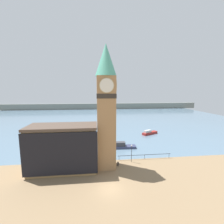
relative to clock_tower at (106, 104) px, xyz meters
name	(u,v)px	position (x,y,z in m)	size (l,w,h in m)	color
ground_plane	(110,189)	(0.10, -7.55, -13.38)	(160.00, 160.00, 0.00)	#846B4C
water	(100,117)	(0.10, 62.87, -13.38)	(160.00, 120.00, 0.00)	slate
far_shoreline	(98,106)	(0.10, 102.87, -10.88)	(180.00, 3.00, 5.00)	gray
pier_railing	(145,155)	(9.24, 2.62, -12.41)	(12.84, 0.08, 1.09)	#232328
clock_tower	(106,104)	(0.00, 0.00, 0.00)	(4.21, 4.21, 25.16)	#9E754C
pier_building	(63,148)	(-8.71, -0.37, -8.68)	(13.64, 6.11, 9.36)	#A88451
boat_near	(123,146)	(5.31, 10.05, -12.74)	(6.71, 2.43, 1.78)	#333856
boat_far	(149,133)	(17.60, 22.31, -12.75)	(6.50, 4.36, 1.69)	maroon
mooring_bollard_near	(118,163)	(2.54, 0.25, -12.91)	(0.35, 0.35, 0.86)	#2D2D33
lamp_post	(132,150)	(5.79, 1.46, -10.53)	(0.32, 0.32, 4.08)	#2D2D33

